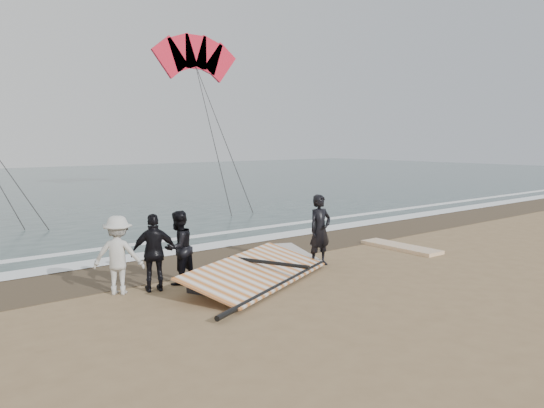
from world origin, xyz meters
The scene contains 11 objects.
ground centered at (0.00, 0.00, 0.00)m, with size 120.00×120.00×0.00m, color #8C704C.
sea centered at (0.00, 33.00, 0.01)m, with size 120.00×54.00×0.02m, color #233838.
wet_sand centered at (0.00, 4.50, 0.01)m, with size 120.00×2.80×0.01m, color #4C3D2B.
foam_near centered at (0.00, 5.90, 0.03)m, with size 120.00×0.90×0.01m, color white.
foam_far centered at (0.00, 7.60, 0.03)m, with size 120.00×0.45×0.01m, color white.
man_main centered at (-0.45, 1.99, 0.94)m, with size 0.69×0.45×1.88m, color black.
board_white centered at (2.97, 1.95, 0.05)m, with size 0.73×2.60×0.10m, color silver.
board_cream centered at (-0.18, 3.31, 0.05)m, with size 0.69×2.59×0.11m, color beige.
trio_cluster centered at (-5.01, 2.72, 0.85)m, with size 2.52×1.25×1.71m.
sail_rig centered at (-2.89, 1.75, 0.20)m, with size 4.56×3.37×0.52m.
kite_red centered at (7.07, 20.47, 8.09)m, with size 6.29×5.00×13.16m.
Camera 1 is at (-10.13, -7.87, 3.29)m, focal length 35.00 mm.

